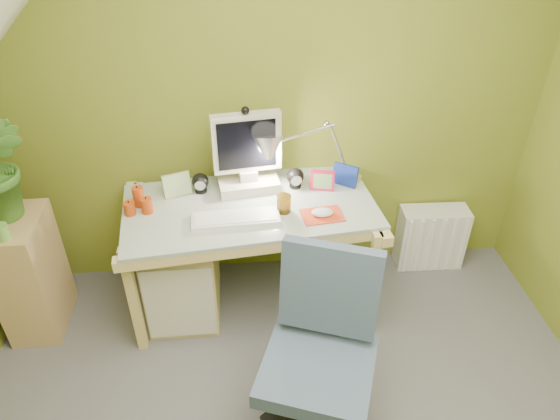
{
  "coord_description": "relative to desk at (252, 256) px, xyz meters",
  "views": [
    {
      "loc": [
        -0.2,
        -1.11,
        2.33
      ],
      "look_at": [
        0.0,
        1.0,
        0.85
      ],
      "focal_mm": 33.0,
      "sensor_mm": 36.0,
      "label": 1
    }
  ],
  "objects": [
    {
      "name": "wall_back",
      "position": [
        0.15,
        0.37,
        0.83
      ],
      "size": [
        3.2,
        0.01,
        2.4
      ],
      "primitive_type": "cube",
      "color": "olive",
      "rests_on": "floor"
    },
    {
      "name": "desk",
      "position": [
        0.0,
        0.0,
        0.0
      ],
      "size": [
        1.44,
        0.82,
        0.74
      ],
      "primitive_type": null,
      "rotation": [
        0.0,
        0.0,
        0.1
      ],
      "color": "tan",
      "rests_on": "floor"
    },
    {
      "name": "monitor",
      "position": [
        0.0,
        0.18,
        0.64
      ],
      "size": [
        0.42,
        0.28,
        0.54
      ],
      "primitive_type": null,
      "rotation": [
        0.0,
        0.0,
        0.13
      ],
      "color": "beige",
      "rests_on": "desk"
    },
    {
      "name": "speaker_left",
      "position": [
        -0.27,
        0.16,
        0.42
      ],
      "size": [
        0.1,
        0.1,
        0.11
      ],
      "primitive_type": null,
      "rotation": [
        0.0,
        0.0,
        -0.03
      ],
      "color": "black",
      "rests_on": "desk"
    },
    {
      "name": "speaker_right",
      "position": [
        0.27,
        0.16,
        0.43
      ],
      "size": [
        0.12,
        0.12,
        0.12
      ],
      "primitive_type": null,
      "rotation": [
        0.0,
        0.0,
        0.19
      ],
      "color": "black",
      "rests_on": "desk"
    },
    {
      "name": "keyboard",
      "position": [
        -0.08,
        -0.14,
        0.38
      ],
      "size": [
        0.47,
        0.17,
        0.02
      ],
      "primitive_type": "cube",
      "rotation": [
        0.0,
        0.0,
        0.04
      ],
      "color": "silver",
      "rests_on": "desk"
    },
    {
      "name": "mousepad",
      "position": [
        0.38,
        -0.14,
        0.37
      ],
      "size": [
        0.23,
        0.18,
        0.01
      ],
      "primitive_type": "cube",
      "rotation": [
        0.0,
        0.0,
        0.12
      ],
      "color": "red",
      "rests_on": "desk"
    },
    {
      "name": "mouse",
      "position": [
        0.38,
        -0.14,
        0.39
      ],
      "size": [
        0.13,
        0.1,
        0.04
      ],
      "primitive_type": "ellipsoid",
      "rotation": [
        0.0,
        0.0,
        -0.24
      ],
      "color": "silver",
      "rests_on": "mousepad"
    },
    {
      "name": "amber_tumbler",
      "position": [
        0.18,
        -0.08,
        0.42
      ],
      "size": [
        0.08,
        0.08,
        0.1
      ],
      "primitive_type": "cylinder",
      "rotation": [
        0.0,
        0.0,
        0.0
      ],
      "color": "#865D13",
      "rests_on": "desk"
    },
    {
      "name": "candle_cluster",
      "position": [
        -0.6,
        0.01,
        0.42
      ],
      "size": [
        0.16,
        0.15,
        0.11
      ],
      "primitive_type": null,
      "rotation": [
        0.0,
        0.0,
        0.1
      ],
      "color": "#B03B0F",
      "rests_on": "desk"
    },
    {
      "name": "photo_frame_red",
      "position": [
        0.42,
        0.12,
        0.43
      ],
      "size": [
        0.14,
        0.04,
        0.12
      ],
      "primitive_type": "cube",
      "rotation": [
        0.0,
        0.0,
        -0.19
      ],
      "color": "#D11642",
      "rests_on": "desk"
    },
    {
      "name": "photo_frame_blue",
      "position": [
        0.56,
        0.16,
        0.43
      ],
      "size": [
        0.13,
        0.1,
        0.13
      ],
      "primitive_type": "cube",
      "rotation": [
        0.0,
        0.0,
        -0.59
      ],
      "color": "navy",
      "rests_on": "desk"
    },
    {
      "name": "photo_frame_green",
      "position": [
        -0.4,
        0.14,
        0.43
      ],
      "size": [
        0.15,
        0.07,
        0.13
      ],
      "primitive_type": "cube",
      "rotation": [
        0.0,
        0.0,
        0.33
      ],
      "color": "#A2C184",
      "rests_on": "desk"
    },
    {
      "name": "desk_lamp",
      "position": [
        0.45,
        0.18,
        0.66
      ],
      "size": [
        0.59,
        0.35,
        0.59
      ],
      "primitive_type": null,
      "rotation": [
        0.0,
        0.0,
        -0.22
      ],
      "color": "silver",
      "rests_on": "desk"
    },
    {
      "name": "side_ledge",
      "position": [
        -1.25,
        -0.04,
        0.0
      ],
      "size": [
        0.27,
        0.42,
        0.74
      ],
      "primitive_type": "cube",
      "color": "tan",
      "rests_on": "floor"
    },
    {
      "name": "green_cup",
      "position": [
        -1.23,
        -0.19,
        0.41
      ],
      "size": [
        0.08,
        0.08,
        0.08
      ],
      "primitive_type": "cylinder",
      "rotation": [
        0.0,
        0.0,
        0.19
      ],
      "color": "#68A444",
      "rests_on": "side_ledge"
    },
    {
      "name": "task_chair",
      "position": [
        0.24,
        -0.92,
        0.12
      ],
      "size": [
        0.7,
        0.7,
        0.98
      ],
      "primitive_type": null,
      "rotation": [
        0.0,
        0.0,
        -0.36
      ],
      "color": "#38485C",
      "rests_on": "floor"
    },
    {
      "name": "radiator",
      "position": [
        1.2,
        0.26,
        -0.15
      ],
      "size": [
        0.44,
        0.19,
        0.44
      ],
      "primitive_type": "cube",
      "rotation": [
        0.0,
        0.0,
        -0.04
      ],
      "color": "silver",
      "rests_on": "floor"
    }
  ]
}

